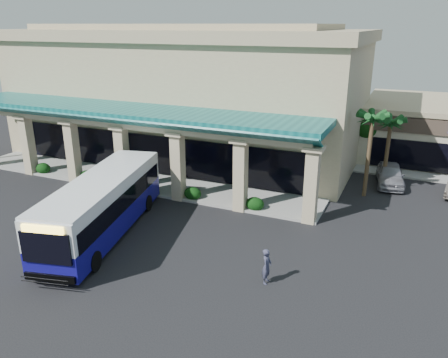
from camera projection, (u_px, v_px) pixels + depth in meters
The scene contains 9 objects.
ground at pixel (180, 240), 24.27m from camera, with size 110.00×110.00×0.00m, color black.
main_building at pixel (188, 91), 39.21m from camera, with size 30.80×14.80×11.35m, color tan, non-canonical shape.
arcade at pixel (129, 146), 32.24m from camera, with size 30.00×6.20×5.70m, color #0E5657, non-canonical shape.
palm_0 at pixel (369, 150), 29.39m from camera, with size 2.40×2.40×6.60m, color #0F3B16, non-canonical shape.
palm_1 at pixel (388, 147), 31.72m from camera, with size 2.40×2.40×5.80m, color #0F3B16, non-canonical shape.
broadleaf_tree at pixel (367, 136), 36.96m from camera, with size 2.60×2.60×4.81m, color black, non-canonical shape.
transit_bus at pixel (104, 206), 24.50m from camera, with size 2.78×11.93×3.33m, color navy, non-canonical shape.
pedestrian at pixel (267, 266), 19.97m from camera, with size 0.62×0.41×1.71m, color #393A52.
car_silver at pixel (390, 175), 32.33m from camera, with size 1.86×4.63×1.58m, color #9C9AA3.
Camera 1 is at (11.07, -18.87, 11.31)m, focal length 35.00 mm.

